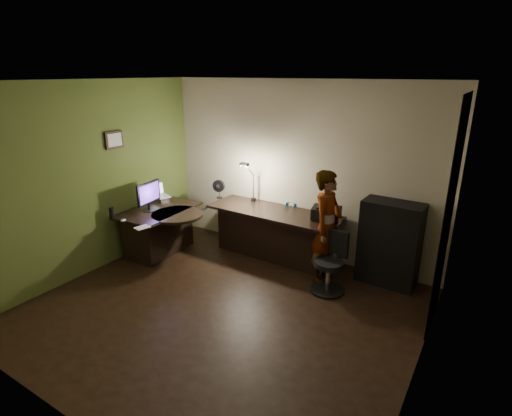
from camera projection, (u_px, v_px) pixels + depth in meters
The scene contains 27 objects.
floor at pixel (221, 310), 4.93m from camera, with size 4.50×4.00×0.01m, color black.
ceiling at pixel (214, 81), 4.06m from camera, with size 4.50×4.00×0.01m, color silver.
wall_back at pixel (297, 171), 6.10m from camera, with size 4.50×0.01×2.70m, color tan.
wall_front at pixel (50, 282), 2.89m from camera, with size 4.50×0.01×2.70m, color tan.
wall_left at pixel (90, 179), 5.62m from camera, with size 0.01×4.00×2.70m, color tan.
wall_right at pixel (432, 252), 3.37m from camera, with size 0.01×4.00×2.70m, color tan.
green_wall_overlay at pixel (91, 180), 5.62m from camera, with size 0.00×4.00×2.70m, color #4F6226.
arched_doorway at pixel (448, 217), 4.31m from camera, with size 0.01×0.90×2.60m, color black.
french_door at pixel (411, 313), 3.03m from camera, with size 0.02×0.92×2.10m, color white.
framed_picture at pixel (114, 140), 5.81m from camera, with size 0.04×0.30×0.25m, color black.
desk_left at pixel (160, 231), 6.40m from camera, with size 0.79×1.28×0.74m, color black.
desk_right at pixel (273, 234), 6.21m from camera, with size 2.08×0.73×0.78m, color black.
cabinet at pixel (390, 243), 5.40m from camera, with size 0.78×0.39×1.17m, color black.
laptop_stand at pixel (161, 199), 6.67m from camera, with size 0.22×0.18×0.09m, color silver.
laptop at pixel (162, 191), 6.61m from camera, with size 0.30×0.28×0.21m, color silver.
monitor at pixel (148, 201), 6.17m from camera, with size 0.10×0.51×0.34m, color black.
mouse at pixel (123, 220), 5.78m from camera, with size 0.06×0.09×0.03m, color silver.
phone at pixel (204, 209), 6.30m from camera, with size 0.06×0.13×0.01m, color black.
pen at pixel (157, 225), 5.64m from camera, with size 0.01×0.14×0.01m, color black.
speaker at pixel (112, 213), 5.85m from camera, with size 0.07×0.07×0.18m, color black.
notepad at pixel (142, 227), 5.55m from camera, with size 0.14×0.20×0.01m, color silver.
desk_fan at pixel (219, 189), 6.61m from camera, with size 0.20×0.11×0.31m, color black.
headphones at pixel (291, 204), 6.20m from camera, with size 0.18×0.08×0.08m, color teal.
printer at pixel (326, 212), 5.71m from camera, with size 0.40×0.31×0.18m, color black.
desk_lamp at pixel (253, 179), 6.37m from camera, with size 0.18×0.33×0.73m, color black.
office_chair at pixel (329, 263), 5.23m from camera, with size 0.46×0.46×0.82m, color black.
person at pixel (327, 227), 5.42m from camera, with size 0.56×0.38×1.58m, color #D8A88C.
Camera 1 is at (2.62, -3.39, 2.79)m, focal length 28.00 mm.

